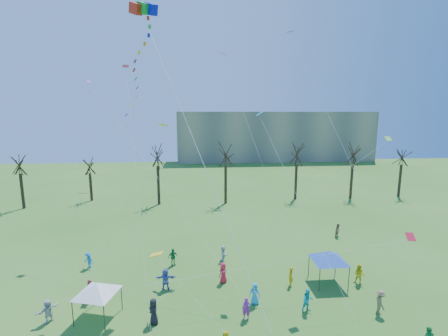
{
  "coord_description": "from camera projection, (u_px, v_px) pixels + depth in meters",
  "views": [
    {
      "loc": [
        -2.43,
        -14.96,
        14.51
      ],
      "look_at": [
        -0.67,
        5.0,
        11.0
      ],
      "focal_mm": 25.0,
      "sensor_mm": 36.0,
      "label": 1
    }
  ],
  "objects": [
    {
      "name": "bare_tree_row",
      "position": [
        238.0,
        162.0,
        51.05
      ],
      "size": [
        67.22,
        8.44,
        9.92
      ],
      "color": "black",
      "rests_on": "ground"
    },
    {
      "name": "big_box_kite",
      "position": [
        143.0,
        68.0,
        21.42
      ],
      "size": [
        5.14,
        7.42,
        24.75
      ],
      "color": "red",
      "rests_on": "ground"
    },
    {
      "name": "canopy_tent_blue",
      "position": [
        329.0,
        256.0,
        26.73
      ],
      "size": [
        3.86,
        3.86,
        2.9
      ],
      "color": "#3F3F44",
      "rests_on": "ground"
    },
    {
      "name": "festival_crowd",
      "position": [
        226.0,
        291.0,
        24.28
      ],
      "size": [
        28.37,
        19.82,
        1.86
      ],
      "color": "#AE1519",
      "rests_on": "ground"
    },
    {
      "name": "canopy_tent_white",
      "position": [
        97.0,
        288.0,
        22.06
      ],
      "size": [
        3.51,
        3.51,
        2.73
      ],
      "color": "#3F3F44",
      "rests_on": "ground"
    },
    {
      "name": "small_kites_aloft",
      "position": [
        226.0,
        144.0,
        25.43
      ],
      "size": [
        30.03,
        19.1,
        33.64
      ],
      "color": "red",
      "rests_on": "ground"
    },
    {
      "name": "distant_building",
      "position": [
        274.0,
        136.0,
        98.45
      ],
      "size": [
        60.0,
        14.0,
        15.0
      ],
      "primitive_type": "cube",
      "color": "gray",
      "rests_on": "ground"
    }
  ]
}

